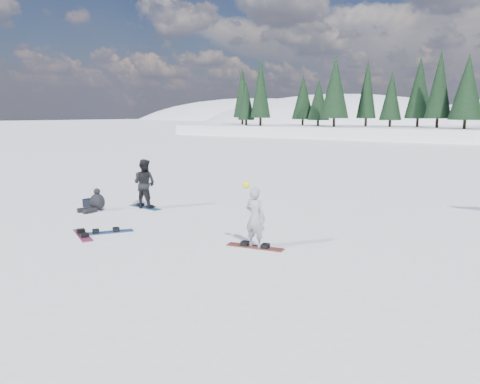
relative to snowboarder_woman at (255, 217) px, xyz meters
name	(u,v)px	position (x,y,z in m)	size (l,w,h in m)	color
ground	(176,238)	(-2.29, -0.45, -0.79)	(420.00, 420.00, 0.00)	white
snowboarder_woman	(255,217)	(0.00, 0.00, 0.00)	(0.57, 0.40, 1.69)	#99989D
snowboarder_man	(144,184)	(-6.03, 1.92, 0.09)	(0.86, 0.67, 1.77)	black
seated_rider	(96,202)	(-7.06, 0.60, -0.49)	(0.61, 0.96, 0.79)	black
gear_bag	(90,203)	(-7.76, 0.85, -0.64)	(0.45, 0.30, 0.30)	black
snowboard_woman	(255,247)	(0.00, 0.00, -0.78)	(1.50, 0.28, 0.03)	maroon
snowboard_man	(145,207)	(-6.03, 1.92, -0.78)	(1.50, 0.28, 0.03)	#175582
snowboard_loose_b	(83,235)	(-4.56, -1.81, -0.78)	(1.50, 0.28, 0.03)	#982154
snowboard_loose_a	(106,232)	(-4.27, -1.23, -0.78)	(1.50, 0.28, 0.03)	#1A4793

